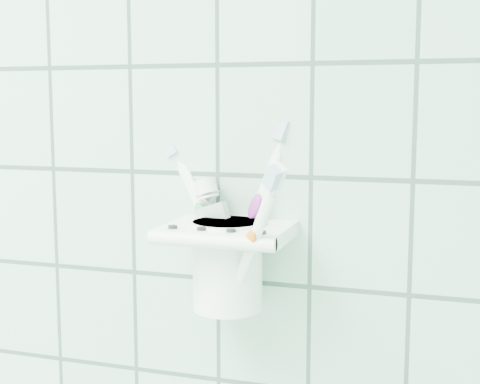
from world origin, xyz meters
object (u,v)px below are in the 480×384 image
Objects in this scene: toothbrush_blue at (225,204)px; toothpaste_tube at (234,228)px; holder_bracket at (228,233)px; cup at (228,262)px; toothbrush_pink at (244,204)px; toothbrush_orange at (230,214)px.

toothbrush_blue is 1.41× the size of toothpaste_tube.
holder_bracket is 1.37× the size of cup.
toothbrush_pink reaches higher than toothpaste_tube.
holder_bracket is 0.03m from cup.
toothbrush_pink is 0.03m from toothpaste_tube.
toothpaste_tube is (-0.00, 0.02, -0.02)m from toothbrush_orange.
toothbrush_blue is at bearing 118.10° from holder_bracket.
toothbrush_orange is 1.27× the size of toothpaste_tube.
toothbrush_pink is 1.09× the size of toothbrush_orange.
toothbrush_pink is at bearing -25.54° from toothpaste_tube.
toothbrush_orange is 0.03m from toothpaste_tube.
cup is at bearing 112.24° from holder_bracket.
toothpaste_tube reaches higher than cup.
holder_bracket is at bearing 155.44° from toothbrush_orange.
holder_bracket is at bearing -34.97° from toothbrush_blue.
holder_bracket is 0.02m from toothbrush_orange.
cup is 0.05m from toothbrush_orange.
toothbrush_blue reaches higher than holder_bracket.
holder_bracket is 0.66× the size of toothbrush_pink.
toothbrush_blue reaches higher than toothbrush_orange.
holder_bracket is at bearing -67.76° from cup.
holder_bracket and cup have the same top height.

